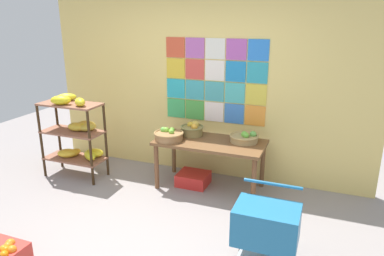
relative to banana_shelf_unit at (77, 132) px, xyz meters
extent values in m
plane|color=gray|center=(1.60, -1.13, -0.67)|extent=(9.80, 9.80, 0.00)
cube|color=#E8CB70|center=(1.60, 0.80, 0.73)|extent=(4.67, 0.06, 2.80)
cube|color=#CF4B2E|center=(1.19, 0.76, 1.13)|extent=(0.27, 0.01, 0.27)
cube|color=#AA57A7|center=(1.48, 0.76, 1.13)|extent=(0.27, 0.01, 0.27)
cube|color=silver|center=(1.77, 0.76, 1.13)|extent=(0.27, 0.01, 0.27)
cube|color=#A74FA7|center=(2.06, 0.76, 1.13)|extent=(0.27, 0.01, 0.27)
cube|color=blue|center=(2.35, 0.76, 1.13)|extent=(0.27, 0.01, 0.27)
cube|color=gold|center=(1.19, 0.76, 0.85)|extent=(0.27, 0.01, 0.27)
cube|color=#D3463D|center=(1.48, 0.76, 0.85)|extent=(0.27, 0.01, 0.27)
cube|color=white|center=(1.77, 0.76, 0.85)|extent=(0.27, 0.01, 0.27)
cube|color=#1E7EC1|center=(2.06, 0.76, 0.85)|extent=(0.27, 0.01, 0.27)
cube|color=teal|center=(2.35, 0.76, 0.85)|extent=(0.27, 0.01, 0.27)
cube|color=#27A9B9|center=(1.19, 0.76, 0.56)|extent=(0.27, 0.01, 0.27)
cube|color=teal|center=(1.48, 0.76, 0.56)|extent=(0.27, 0.01, 0.27)
cube|color=teal|center=(1.77, 0.76, 0.56)|extent=(0.27, 0.01, 0.27)
cube|color=#41B1B1|center=(2.06, 0.76, 0.56)|extent=(0.27, 0.01, 0.27)
cube|color=gold|center=(2.35, 0.76, 0.56)|extent=(0.27, 0.01, 0.27)
cube|color=#39AC5C|center=(1.19, 0.76, 0.27)|extent=(0.27, 0.01, 0.27)
cube|color=green|center=(1.48, 0.76, 0.27)|extent=(0.27, 0.01, 0.27)
cube|color=white|center=(1.77, 0.76, 0.27)|extent=(0.27, 0.01, 0.27)
cube|color=#3673C5|center=(2.06, 0.76, 0.27)|extent=(0.27, 0.01, 0.27)
cube|color=orange|center=(2.35, 0.76, 0.27)|extent=(0.27, 0.01, 0.27)
cylinder|color=#332110|center=(-0.47, -0.20, -0.13)|extent=(0.04, 0.04, 1.07)
cylinder|color=#332110|center=(0.36, -0.20, -0.13)|extent=(0.04, 0.04, 1.07)
cylinder|color=#332110|center=(-0.47, 0.16, -0.13)|extent=(0.04, 0.04, 1.07)
cylinder|color=#332110|center=(0.36, 0.16, -0.13)|extent=(0.04, 0.04, 1.07)
cube|color=#925C45|center=(-0.05, -0.02, -0.40)|extent=(0.87, 0.39, 0.03)
ellipsoid|color=yellow|center=(-0.16, -0.05, -0.33)|extent=(0.33, 0.28, 0.12)
ellipsoid|color=yellow|center=(0.21, -0.02, -0.32)|extent=(0.29, 0.26, 0.14)
ellipsoid|color=yellow|center=(-0.10, 0.01, -0.33)|extent=(0.16, 0.25, 0.11)
ellipsoid|color=yellow|center=(0.20, 0.08, -0.32)|extent=(0.31, 0.25, 0.13)
cube|color=#925C45|center=(-0.05, -0.02, 0.00)|extent=(0.87, 0.39, 0.02)
ellipsoid|color=yellow|center=(0.10, 0.06, 0.06)|extent=(0.25, 0.26, 0.11)
ellipsoid|color=yellow|center=(0.00, 0.01, 0.07)|extent=(0.26, 0.18, 0.12)
ellipsoid|color=gold|center=(0.15, 0.06, 0.06)|extent=(0.27, 0.29, 0.11)
ellipsoid|color=gold|center=(0.10, 0.10, 0.08)|extent=(0.30, 0.18, 0.13)
cube|color=#925C45|center=(-0.05, -0.02, 0.39)|extent=(0.87, 0.39, 0.02)
ellipsoid|color=gold|center=(0.18, -0.10, 0.46)|extent=(0.25, 0.23, 0.11)
ellipsoid|color=yellow|center=(-0.20, 0.10, 0.46)|extent=(0.31, 0.26, 0.10)
ellipsoid|color=yellow|center=(-0.10, -0.13, 0.47)|extent=(0.31, 0.24, 0.13)
cube|color=brown|center=(1.87, 0.32, -0.03)|extent=(1.42, 0.68, 0.04)
cylinder|color=brown|center=(1.22, 0.04, -0.36)|extent=(0.06, 0.06, 0.62)
cylinder|color=brown|center=(2.52, 0.04, -0.36)|extent=(0.06, 0.06, 0.62)
cylinder|color=brown|center=(1.22, 0.60, -0.36)|extent=(0.06, 0.06, 0.62)
cylinder|color=brown|center=(2.52, 0.60, -0.36)|extent=(0.06, 0.06, 0.62)
cylinder|color=olive|center=(1.56, 0.46, 0.05)|extent=(0.29, 0.29, 0.12)
torus|color=olive|center=(1.56, 0.46, 0.11)|extent=(0.31, 0.31, 0.03)
sphere|color=gold|center=(1.51, 0.50, 0.13)|extent=(0.08, 0.08, 0.08)
sphere|color=gold|center=(1.58, 0.52, 0.13)|extent=(0.11, 0.11, 0.11)
sphere|color=gold|center=(1.61, 0.43, 0.13)|extent=(0.09, 0.09, 0.09)
cylinder|color=tan|center=(2.28, 0.45, 0.03)|extent=(0.35, 0.35, 0.08)
torus|color=tan|center=(2.28, 0.45, 0.08)|extent=(0.38, 0.38, 0.03)
sphere|color=#67B93C|center=(2.32, 0.41, 0.10)|extent=(0.08, 0.08, 0.08)
sphere|color=#66B14A|center=(2.39, 0.49, 0.09)|extent=(0.09, 0.09, 0.09)
sphere|color=#6CBE3D|center=(2.29, 0.44, 0.10)|extent=(0.08, 0.08, 0.08)
sphere|color=#6AC335|center=(2.28, 0.48, 0.09)|extent=(0.08, 0.08, 0.08)
cylinder|color=#976B42|center=(1.34, 0.17, 0.04)|extent=(0.37, 0.37, 0.10)
torus|color=olive|center=(1.34, 0.17, 0.09)|extent=(0.39, 0.39, 0.03)
sphere|color=#68AB33|center=(1.35, 0.27, 0.10)|extent=(0.08, 0.08, 0.08)
sphere|color=#73AD34|center=(1.28, 0.22, 0.10)|extent=(0.08, 0.08, 0.08)
sphere|color=#68B742|center=(1.25, 0.21, 0.11)|extent=(0.08, 0.08, 0.08)
sphere|color=#74BC3B|center=(1.38, 0.17, 0.11)|extent=(0.07, 0.07, 0.07)
cube|color=red|center=(1.63, 0.31, -0.58)|extent=(0.41, 0.36, 0.17)
sphere|color=orange|center=(0.61, -1.88, -0.50)|extent=(0.08, 0.08, 0.08)
sphere|color=orange|center=(0.65, -1.90, -0.49)|extent=(0.09, 0.09, 0.09)
sphere|color=orange|center=(0.69, -1.96, -0.49)|extent=(0.08, 0.08, 0.08)
sphere|color=orange|center=(0.59, -1.80, -0.50)|extent=(0.09, 0.09, 0.09)
sphere|color=orange|center=(0.70, -1.88, -0.49)|extent=(0.08, 0.08, 0.08)
sphere|color=orange|center=(0.62, -1.85, -0.49)|extent=(0.08, 0.08, 0.08)
sphere|color=black|center=(2.63, -0.94, -0.63)|extent=(0.08, 0.08, 0.08)
cube|color=#226C9D|center=(2.86, -1.09, -0.19)|extent=(0.56, 0.39, 0.33)
cylinder|color=#226C9D|center=(2.86, -0.86, 0.09)|extent=(0.53, 0.03, 0.03)
camera|label=1|loc=(3.26, -3.92, 1.57)|focal=33.99mm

